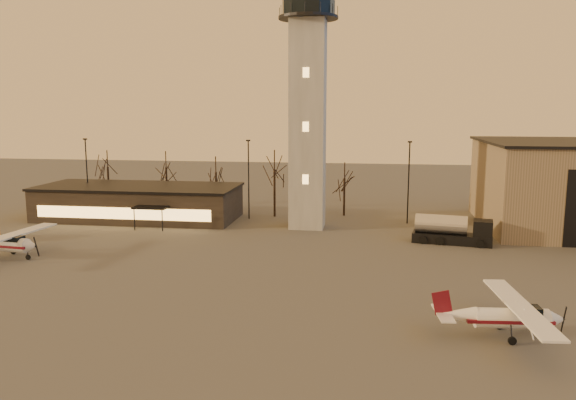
% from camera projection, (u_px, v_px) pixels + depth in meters
% --- Properties ---
extents(ground, '(220.00, 220.00, 0.00)m').
position_uv_depth(ground, '(257.00, 318.00, 37.96)').
color(ground, '#494743').
rests_on(ground, ground).
extents(control_tower, '(6.80, 6.80, 32.60)m').
position_uv_depth(control_tower, '(308.00, 88.00, 64.61)').
color(control_tower, gray).
rests_on(control_tower, ground).
extents(terminal, '(25.40, 12.20, 4.30)m').
position_uv_depth(terminal, '(139.00, 202.00, 72.03)').
color(terminal, black).
rests_on(terminal, ground).
extents(light_poles, '(58.50, 12.25, 10.14)m').
position_uv_depth(light_poles, '(312.00, 181.00, 67.28)').
color(light_poles, black).
rests_on(light_poles, ground).
extents(tree_row, '(37.20, 9.20, 8.80)m').
position_uv_depth(tree_row, '(216.00, 168.00, 77.22)').
color(tree_row, black).
rests_on(tree_row, ground).
extents(cessna_front, '(8.56, 10.80, 2.97)m').
position_uv_depth(cessna_front, '(513.00, 321.00, 34.71)').
color(cessna_front, white).
rests_on(cessna_front, ground).
extents(cessna_rear, '(9.41, 11.86, 3.26)m').
position_uv_depth(cessna_rear, '(7.00, 247.00, 53.08)').
color(cessna_rear, silver).
rests_on(cessna_rear, ground).
extents(fuel_truck, '(8.32, 3.74, 2.98)m').
position_uv_depth(fuel_truck, '(452.00, 232.00, 58.88)').
color(fuel_truck, black).
rests_on(fuel_truck, ground).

